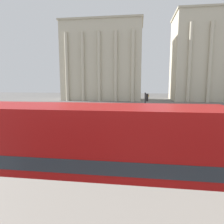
{
  "coord_description": "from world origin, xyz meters",
  "views": [
    {
      "loc": [
        -0.28,
        -2.43,
        4.83
      ],
      "look_at": [
        -2.71,
        15.41,
        2.27
      ],
      "focal_mm": 32.0,
      "sensor_mm": 36.0,
      "label": 1
    }
  ],
  "objects": [
    {
      "name": "double_decker_bus",
      "position": [
        -2.78,
        4.27,
        2.26
      ],
      "size": [
        10.97,
        2.63,
        4.07
      ],
      "rotation": [
        0.0,
        0.0,
        -0.0
      ],
      "color": "black",
      "rests_on": "ground_plane"
    },
    {
      "name": "plaza_building_left",
      "position": [
        -11.29,
        57.76,
        11.25
      ],
      "size": [
        23.47,
        11.91,
        22.51
      ],
      "color": "beige",
      "rests_on": "ground_plane"
    },
    {
      "name": "traffic_light_mid",
      "position": [
        0.34,
        16.07,
        2.62
      ],
      "size": [
        0.42,
        0.24,
        4.03
      ],
      "color": "black",
      "rests_on": "ground_plane"
    },
    {
      "name": "pedestrian_grey",
      "position": [
        -5.95,
        11.2,
        1.04
      ],
      "size": [
        0.32,
        0.32,
        1.8
      ],
      "rotation": [
        0.0,
        0.0,
        1.73
      ],
      "color": "#282B33",
      "rests_on": "ground_plane"
    },
    {
      "name": "pedestrian_red",
      "position": [
        2.61,
        18.08,
        1.05
      ],
      "size": [
        0.32,
        0.32,
        1.81
      ],
      "rotation": [
        0.0,
        0.0,
        2.42
      ],
      "color": "#282B33",
      "rests_on": "ground_plane"
    },
    {
      "name": "pedestrian_black",
      "position": [
        4.17,
        19.49,
        0.94
      ],
      "size": [
        0.32,
        0.32,
        1.65
      ],
      "rotation": [
        0.0,
        0.0,
        1.05
      ],
      "color": "#282B33",
      "rests_on": "ground_plane"
    },
    {
      "name": "pedestrian_white",
      "position": [
        5.98,
        18.68,
        1.01
      ],
      "size": [
        0.32,
        0.32,
        1.76
      ],
      "rotation": [
        0.0,
        0.0,
        1.85
      ],
      "color": "#282B33",
      "rests_on": "ground_plane"
    }
  ]
}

